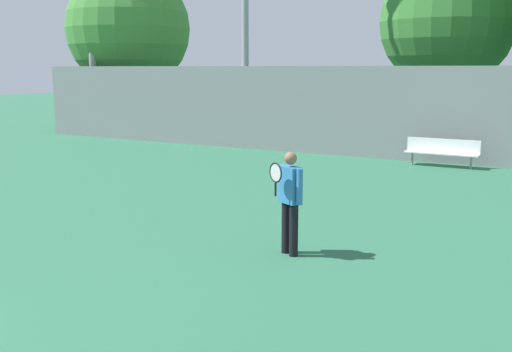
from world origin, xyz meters
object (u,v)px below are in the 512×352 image
tennis_player (290,197)px  tree_green_tall (128,29)px  light_pole_center_back (91,15)px  bench_courtside_far (442,150)px  tree_dark_dense (447,22)px

tennis_player → tree_green_tall: 20.61m
light_pole_center_back → bench_courtside_far: bearing=-4.5°
tennis_player → light_pole_center_back: light_pole_center_back is taller
light_pole_center_back → tree_dark_dense: bearing=15.4°
bench_courtside_far → light_pole_center_back: 15.89m
bench_courtside_far → tree_dark_dense: bearing=102.8°
tree_dark_dense → light_pole_center_back: bearing=-164.6°
bench_courtside_far → tree_dark_dense: size_ratio=0.30×
bench_courtside_far → light_pole_center_back: bearing=175.5°
tennis_player → bench_courtside_far: (0.14, 9.96, -0.43)m
tennis_player → bench_courtside_far: tennis_player is taller
tennis_player → bench_courtside_far: 9.97m
tennis_player → tree_green_tall: (-15.07, 13.56, 3.74)m
light_pole_center_back → tree_green_tall: (-0.05, 2.42, -0.44)m
bench_courtside_far → tree_dark_dense: 6.58m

